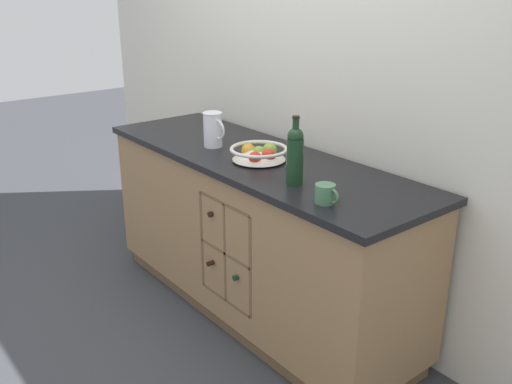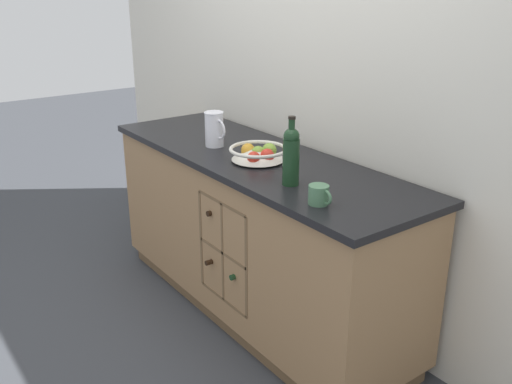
{
  "view_description": "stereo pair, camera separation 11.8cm",
  "coord_description": "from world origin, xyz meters",
  "px_view_note": "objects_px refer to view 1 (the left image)",
  "views": [
    {
      "loc": [
        2.23,
        -1.78,
        1.8
      ],
      "look_at": [
        0.0,
        0.0,
        0.72
      ],
      "focal_mm": 40.0,
      "sensor_mm": 36.0,
      "label": 1
    },
    {
      "loc": [
        2.3,
        -1.68,
        1.8
      ],
      "look_at": [
        0.0,
        0.0,
        0.72
      ],
      "focal_mm": 40.0,
      "sensor_mm": 36.0,
      "label": 2
    }
  ],
  "objects_px": {
    "fruit_bowl": "(259,153)",
    "white_pitcher": "(213,129)",
    "standing_wine_bottle": "(295,154)",
    "ceramic_mug": "(326,194)"
  },
  "relations": [
    {
      "from": "fruit_bowl",
      "to": "white_pitcher",
      "type": "xyz_separation_m",
      "value": [
        -0.36,
        -0.03,
        0.06
      ]
    },
    {
      "from": "fruit_bowl",
      "to": "standing_wine_bottle",
      "type": "xyz_separation_m",
      "value": [
        0.37,
        -0.09,
        0.1
      ]
    },
    {
      "from": "fruit_bowl",
      "to": "standing_wine_bottle",
      "type": "relative_size",
      "value": 0.95
    },
    {
      "from": "fruit_bowl",
      "to": "standing_wine_bottle",
      "type": "distance_m",
      "value": 0.39
    },
    {
      "from": "standing_wine_bottle",
      "to": "fruit_bowl",
      "type": "bearing_deg",
      "value": 166.0
    },
    {
      "from": "white_pitcher",
      "to": "ceramic_mug",
      "type": "height_order",
      "value": "white_pitcher"
    },
    {
      "from": "fruit_bowl",
      "to": "standing_wine_bottle",
      "type": "height_order",
      "value": "standing_wine_bottle"
    },
    {
      "from": "fruit_bowl",
      "to": "standing_wine_bottle",
      "type": "bearing_deg",
      "value": -14.0
    },
    {
      "from": "ceramic_mug",
      "to": "standing_wine_bottle",
      "type": "xyz_separation_m",
      "value": [
        -0.25,
        0.06,
        0.1
      ]
    },
    {
      "from": "white_pitcher",
      "to": "standing_wine_bottle",
      "type": "xyz_separation_m",
      "value": [
        0.73,
        -0.06,
        0.04
      ]
    }
  ]
}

